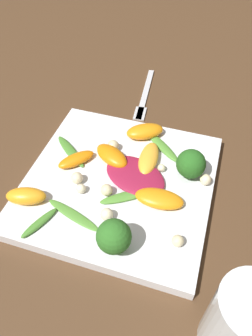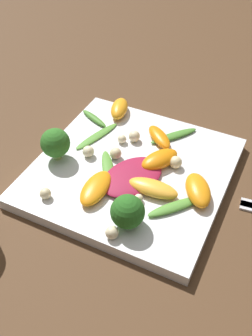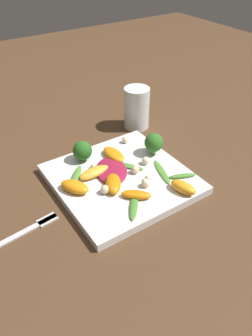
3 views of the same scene
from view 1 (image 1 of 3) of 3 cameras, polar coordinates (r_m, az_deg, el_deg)
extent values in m
plane|color=#4C331E|center=(0.51, -1.21, -3.35)|extent=(2.40, 2.40, 0.00)
cube|color=white|center=(0.50, -1.23, -2.71)|extent=(0.28, 0.28, 0.02)
cylinder|color=white|center=(0.37, 19.45, -24.21)|extent=(0.07, 0.07, 0.11)
cube|color=silver|center=(0.68, 3.40, 12.97)|extent=(0.03, 0.17, 0.01)
cube|color=silver|center=(0.63, 2.45, 9.56)|extent=(0.02, 0.04, 0.01)
ellipsoid|color=maroon|center=(0.49, 1.59, -1.28)|extent=(0.12, 0.10, 0.01)
ellipsoid|color=orange|center=(0.51, -2.50, 2.14)|extent=(0.07, 0.06, 0.02)
ellipsoid|color=orange|center=(0.52, -8.68, 1.49)|extent=(0.06, 0.06, 0.02)
ellipsoid|color=orange|center=(0.55, 3.30, 6.38)|extent=(0.07, 0.06, 0.02)
ellipsoid|color=#FCAD33|center=(0.51, 3.96, 1.67)|extent=(0.03, 0.07, 0.02)
ellipsoid|color=orange|center=(0.46, 5.81, -5.33)|extent=(0.07, 0.04, 0.02)
ellipsoid|color=orange|center=(0.48, -17.01, -4.70)|extent=(0.06, 0.04, 0.02)
cylinder|color=#84AD5B|center=(0.42, -2.06, -13.24)|extent=(0.01, 0.01, 0.02)
sphere|color=#2D6B23|center=(0.40, -2.14, -11.83)|extent=(0.04, 0.04, 0.04)
cylinder|color=#7A9E51|center=(0.50, 10.94, -0.72)|extent=(0.01, 0.01, 0.01)
sphere|color=#26601E|center=(0.49, 11.25, 0.72)|extent=(0.04, 0.04, 0.04)
ellipsoid|color=#518E33|center=(0.47, 0.31, -4.86)|extent=(0.08, 0.06, 0.01)
ellipsoid|color=#47842D|center=(0.46, -14.85, -9.21)|extent=(0.03, 0.06, 0.01)
ellipsoid|color=#518E33|center=(0.54, 6.36, 3.77)|extent=(0.07, 0.07, 0.01)
ellipsoid|color=#47842D|center=(0.54, -9.63, 2.92)|extent=(0.07, 0.06, 0.01)
ellipsoid|color=#518E33|center=(0.46, -9.18, -8.08)|extent=(0.09, 0.04, 0.00)
sphere|color=beige|center=(0.50, 13.70, -1.98)|extent=(0.02, 0.02, 0.02)
sphere|color=beige|center=(0.49, -8.54, -1.74)|extent=(0.02, 0.02, 0.02)
sphere|color=beige|center=(0.50, 6.19, 0.02)|extent=(0.01, 0.01, 0.01)
sphere|color=beige|center=(0.48, -7.85, -3.59)|extent=(0.01, 0.01, 0.01)
sphere|color=beige|center=(0.53, -2.27, 3.91)|extent=(0.02, 0.02, 0.02)
sphere|color=beige|center=(0.43, 9.01, -12.43)|extent=(0.02, 0.02, 0.02)
sphere|color=beige|center=(0.47, -3.40, -3.85)|extent=(0.02, 0.02, 0.02)
sphere|color=beige|center=(0.45, -3.37, -8.06)|extent=(0.02, 0.02, 0.02)
camera|label=2|loc=(0.55, 60.48, 31.76)|focal=42.00mm
camera|label=3|loc=(0.83, -39.27, 45.72)|focal=35.00mm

